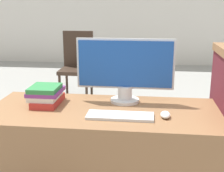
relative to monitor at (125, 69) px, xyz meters
name	(u,v)px	position (x,y,z in m)	size (l,w,h in m)	color
wall_back	(138,1)	(-0.12, 5.07, 0.43)	(12.00, 0.06, 2.80)	silver
desk	(103,164)	(-0.12, -0.18, -0.60)	(1.43, 0.62, 0.75)	#8C603D
carrel_divider	(222,139)	(0.62, -0.13, -0.40)	(0.07, 0.72, 1.13)	#5B1E28
monitor	(125,69)	(0.00, 0.00, 0.00)	(0.63, 0.19, 0.42)	silver
keyboard	(120,116)	(0.00, -0.29, -0.21)	(0.39, 0.14, 0.02)	silver
mouse	(165,115)	(0.26, -0.27, -0.20)	(0.06, 0.09, 0.04)	white
book_stack	(46,95)	(-0.50, -0.11, -0.16)	(0.20, 0.27, 0.13)	#B72D28
far_chair	(77,63)	(-0.88, 2.38, -0.44)	(0.44, 0.44, 0.98)	#38281E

